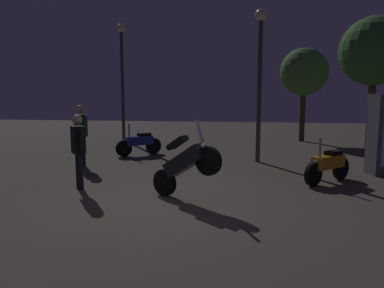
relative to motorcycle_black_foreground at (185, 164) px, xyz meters
The scene contains 10 objects.
ground_plane 0.79m from the motorcycle_black_foreground, 138.48° to the right, with size 40.00×40.00×0.00m, color #4C443D.
motorcycle_black_foreground is the anchor object (origin of this frame).
motorcycle_blue_parked_left 5.61m from the motorcycle_black_foreground, 115.00° to the left, with size 1.34×1.13×1.11m.
motorcycle_orange_parked_right 3.69m from the motorcycle_black_foreground, 30.82° to the left, with size 1.27×1.22×1.11m.
person_rider_beside 2.56m from the motorcycle_black_foreground, 166.80° to the left, with size 0.49×0.57×1.66m.
person_bystander_far 4.71m from the motorcycle_black_foreground, 138.97° to the left, with size 0.60×0.46×1.78m.
streetlamp_near 5.16m from the motorcycle_black_foreground, 69.82° to the left, with size 0.36×0.36×4.58m.
streetlamp_far 9.94m from the motorcycle_black_foreground, 115.17° to the left, with size 0.36×0.36×5.05m.
tree_left_bg 9.00m from the motorcycle_black_foreground, 49.55° to the left, with size 2.35×2.35×4.71m.
tree_center_bg 10.60m from the motorcycle_black_foreground, 68.82° to the left, with size 2.06×2.06×4.05m.
Camera 1 is at (1.29, -6.95, 2.15)m, focal length 34.66 mm.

